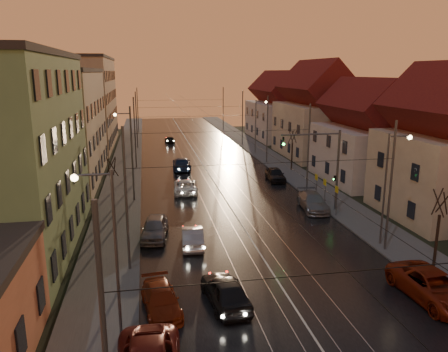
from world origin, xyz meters
TOP-DOWN VIEW (x-y plane):
  - ground at (0.00, 0.00)m, footprint 160.00×160.00m
  - road at (0.00, 40.00)m, footprint 16.00×120.00m
  - sidewalk_left at (-10.00, 40.00)m, footprint 4.00×120.00m
  - sidewalk_right at (10.00, 40.00)m, footprint 4.00×120.00m
  - tram_rail_0 at (-2.20, 40.00)m, footprint 0.06×120.00m
  - tram_rail_1 at (-0.77, 40.00)m, footprint 0.06×120.00m
  - tram_rail_2 at (0.77, 40.00)m, footprint 0.06×120.00m
  - tram_rail_3 at (2.20, 40.00)m, footprint 0.06×120.00m
  - apartment_left_2 at (-17.50, 34.00)m, footprint 10.00×20.00m
  - apartment_left_3 at (-17.50, 58.00)m, footprint 10.00×24.00m
  - house_right_1 at (17.00, 15.00)m, footprint 8.67×10.20m
  - house_right_2 at (17.00, 28.00)m, footprint 9.18×12.24m
  - house_right_3 at (17.00, 43.00)m, footprint 9.18×14.28m
  - house_right_4 at (17.00, 61.00)m, footprint 9.18×16.32m
  - catenary_pole_l_1 at (-8.60, 9.00)m, footprint 0.16×0.16m
  - catenary_pole_r_1 at (8.60, 9.00)m, footprint 0.16×0.16m
  - catenary_pole_l_2 at (-8.60, 24.00)m, footprint 0.16×0.16m
  - catenary_pole_r_2 at (8.60, 24.00)m, footprint 0.16×0.16m
  - catenary_pole_l_3 at (-8.60, 39.00)m, footprint 0.16×0.16m
  - catenary_pole_r_3 at (8.60, 39.00)m, footprint 0.16×0.16m
  - catenary_pole_l_4 at (-8.60, 54.00)m, footprint 0.16×0.16m
  - catenary_pole_r_4 at (8.60, 54.00)m, footprint 0.16×0.16m
  - catenary_pole_l_5 at (-8.60, 72.00)m, footprint 0.16×0.16m
  - catenary_pole_r_5 at (8.60, 72.00)m, footprint 0.16×0.16m
  - street_lamp_0 at (-9.10, 2.00)m, footprint 1.75×0.32m
  - street_lamp_1 at (9.10, 10.00)m, footprint 1.75×0.32m
  - street_lamp_2 at (-9.10, 30.00)m, footprint 1.75×0.32m
  - street_lamp_3 at (9.10, 46.00)m, footprint 1.75×0.32m
  - traffic_light_mast at (7.99, 18.00)m, footprint 5.30×0.32m
  - bare_tree_0 at (-10.20, 20.00)m, footprint 1.09×1.09m
  - bare_tree_1 at (10.20, 6.00)m, footprint 1.09×1.09m
  - bare_tree_2 at (10.40, 34.00)m, footprint 1.09×1.09m
  - driving_car_0 at (-3.49, 4.00)m, footprint 2.38×4.80m
  - driving_car_1 at (-4.34, 12.23)m, footprint 1.75×4.30m
  - driving_car_2 at (-3.51, 26.29)m, footprint 2.67×5.16m
  - driving_car_3 at (-2.97, 37.08)m, footprint 2.51×5.54m
  - driving_car_4 at (-3.20, 58.48)m, footprint 1.77×3.70m
  - parked_left_2 at (-6.87, 3.95)m, footprint 2.24×4.41m
  - parked_left_3 at (-6.92, 14.27)m, footprint 2.40×4.75m
  - parked_right_0 at (7.60, 2.42)m, footprint 2.92×5.83m
  - parked_right_1 at (7.15, 18.65)m, footprint 2.63×5.30m
  - parked_right_2 at (6.94, 29.49)m, footprint 1.98×4.43m

SIDE VIEW (x-z plane):
  - ground at x=0.00m, z-range 0.00..0.00m
  - road at x=0.00m, z-range 0.00..0.04m
  - tram_rail_0 at x=-2.20m, z-range 0.04..0.07m
  - tram_rail_1 at x=-0.77m, z-range 0.04..0.07m
  - tram_rail_2 at x=0.77m, z-range 0.04..0.07m
  - tram_rail_3 at x=2.20m, z-range 0.04..0.07m
  - sidewalk_left at x=-10.00m, z-range 0.00..0.15m
  - sidewalk_right at x=10.00m, z-range 0.00..0.15m
  - driving_car_4 at x=-3.20m, z-range 0.00..1.22m
  - parked_left_2 at x=-6.87m, z-range 0.00..1.23m
  - driving_car_1 at x=-4.34m, z-range 0.00..1.39m
  - driving_car_2 at x=-3.51m, z-range 0.00..1.39m
  - parked_right_1 at x=7.15m, z-range 0.00..1.48m
  - parked_right_2 at x=6.94m, z-range 0.00..1.48m
  - parked_left_3 at x=-6.92m, z-range 0.00..1.55m
  - driving_car_3 at x=-2.97m, z-range 0.00..1.57m
  - driving_car_0 at x=-3.49m, z-range 0.00..1.57m
  - parked_right_0 at x=7.60m, z-range 0.00..1.58m
  - bare_tree_0 at x=-10.20m, z-range -0.07..5.04m
  - bare_tree_1 at x=10.20m, z-range -0.07..5.04m
  - bare_tree_2 at x=10.40m, z-range -0.07..5.04m
  - catenary_pole_l_1 at x=-8.60m, z-range 0.00..9.00m
  - catenary_pole_r_1 at x=8.60m, z-range 0.00..9.00m
  - catenary_pole_l_2 at x=-8.60m, z-range 0.00..9.00m
  - catenary_pole_r_2 at x=8.60m, z-range 0.00..9.00m
  - catenary_pole_l_3 at x=-8.60m, z-range 0.00..9.00m
  - catenary_pole_r_3 at x=8.60m, z-range 0.00..9.00m
  - catenary_pole_l_4 at x=-8.60m, z-range 0.00..9.00m
  - catenary_pole_r_4 at x=8.60m, z-range 0.00..9.00m
  - catenary_pole_l_5 at x=-8.60m, z-range 0.00..9.00m
  - catenary_pole_r_5 at x=8.60m, z-range 0.00..9.00m
  - traffic_light_mast at x=7.99m, z-range 1.00..8.20m
  - house_right_2 at x=17.00m, z-range 0.04..9.24m
  - street_lamp_0 at x=-9.10m, z-range 0.89..8.89m
  - street_lamp_1 at x=9.10m, z-range 0.89..8.89m
  - street_lamp_2 at x=-9.10m, z-range 0.89..8.89m
  - street_lamp_3 at x=9.10m, z-range 0.89..8.89m
  - house_right_4 at x=17.00m, z-range 0.05..10.05m
  - house_right_1 at x=17.00m, z-range 0.05..10.85m
  - house_right_3 at x=17.00m, z-range 0.05..11.55m
  - apartment_left_2 at x=-17.50m, z-range 0.00..12.00m
  - apartment_left_3 at x=-17.50m, z-range 0.00..14.00m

